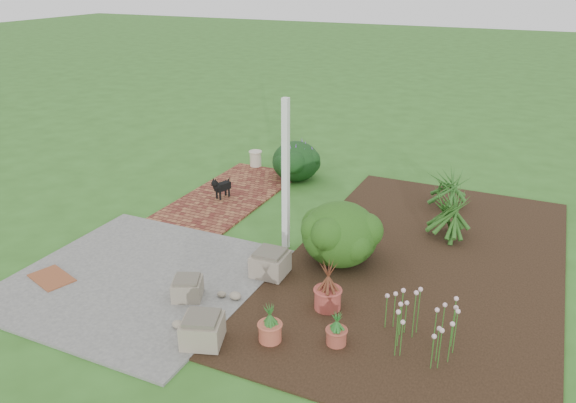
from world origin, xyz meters
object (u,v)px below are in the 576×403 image
at_px(stone_trough_near, 203,331).
at_px(evergreen_shrub, 340,232).
at_px(black_dog, 221,186).
at_px(cream_ceramic_urn, 256,159).

height_order(stone_trough_near, evergreen_shrub, evergreen_shrub).
distance_m(black_dog, evergreen_shrub, 3.36).
relative_size(stone_trough_near, cream_ceramic_urn, 1.35).
xyz_separation_m(stone_trough_near, evergreen_shrub, (0.79, 2.65, 0.33)).
height_order(cream_ceramic_urn, evergreen_shrub, evergreen_shrub).
bearing_deg(black_dog, evergreen_shrub, -9.22).
xyz_separation_m(black_dog, cream_ceramic_urn, (-0.31, 2.04, -0.08)).
xyz_separation_m(black_dog, evergreen_shrub, (3.02, -1.45, 0.24)).
distance_m(stone_trough_near, cream_ceramic_urn, 6.65).
relative_size(stone_trough_near, black_dog, 0.98).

